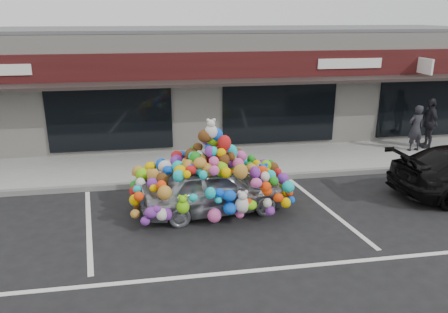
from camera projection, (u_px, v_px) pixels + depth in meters
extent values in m
plane|color=black|center=(222.00, 220.00, 10.74)|extent=(90.00, 90.00, 0.00)
cube|color=beige|center=(189.00, 83.00, 18.05)|extent=(24.00, 6.00, 4.20)
cube|color=#59595B|center=(188.00, 29.00, 17.38)|extent=(24.00, 6.00, 0.12)
cube|color=#350E0E|center=(197.00, 66.00, 14.84)|extent=(24.00, 0.18, 0.90)
cube|color=black|center=(198.00, 83.00, 14.51)|extent=(24.00, 1.20, 0.10)
cube|color=white|center=(425.00, 66.00, 15.71)|extent=(0.08, 0.95, 0.55)
cube|color=white|center=(350.00, 63.00, 15.58)|extent=(2.40, 0.04, 0.35)
cube|color=black|center=(110.00, 118.00, 14.95)|extent=(4.20, 0.12, 2.30)
cube|color=black|center=(279.00, 112.00, 15.88)|extent=(4.20, 0.12, 2.30)
cube|color=black|center=(430.00, 106.00, 16.82)|extent=(4.20, 0.12, 2.30)
cube|color=gray|center=(203.00, 165.00, 14.47)|extent=(26.00, 3.00, 0.15)
cube|color=slate|center=(209.00, 181.00, 13.06)|extent=(26.00, 0.18, 0.16)
cube|color=silver|center=(89.00, 226.00, 10.43)|extent=(0.73, 4.37, 0.01)
cube|color=silver|center=(327.00, 209.00, 11.36)|extent=(0.73, 4.37, 0.01)
cube|color=silver|center=(337.00, 263.00, 8.89)|extent=(14.00, 0.12, 0.01)
imported|color=#91979A|center=(213.00, 188.00, 11.06)|extent=(1.93, 3.82, 1.25)
ellipsoid|color=red|center=(212.00, 147.00, 10.72)|extent=(1.29, 1.66, 0.93)
sphere|color=#DBBD00|center=(263.00, 176.00, 11.03)|extent=(0.34, 0.34, 0.34)
sphere|color=#1A6DFE|center=(242.00, 202.00, 10.41)|extent=(0.36, 0.36, 0.36)
sphere|color=green|center=(179.00, 180.00, 11.70)|extent=(0.30, 0.30, 0.30)
sphere|color=#D556AB|center=(212.00, 131.00, 10.59)|extent=(0.32, 0.32, 0.32)
sphere|color=red|center=(168.00, 178.00, 10.89)|extent=(0.30, 0.30, 0.30)
imported|color=black|center=(416.00, 128.00, 15.47)|extent=(0.65, 0.46, 1.65)
imported|color=#272429|center=(429.00, 123.00, 15.84)|extent=(1.12, 0.58, 1.82)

